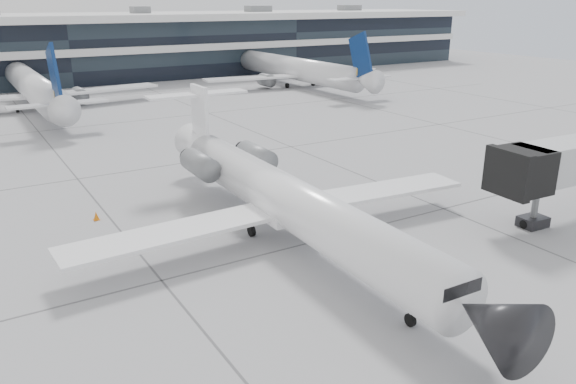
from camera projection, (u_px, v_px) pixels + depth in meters
ground at (323, 239)px, 33.49m from camera, size 220.00×220.00×0.00m
terminal at (58, 51)px, 98.20m from camera, size 170.00×22.00×10.00m
bg_jet_center at (37, 108)px, 74.06m from camera, size 32.00×40.00×9.60m
bg_jet_right at (294, 85)px, 93.66m from camera, size 32.00×40.00×9.60m
regional_jet at (284, 198)px, 32.91m from camera, size 25.93×32.27×7.46m
traffic_cone at (96, 216)px, 36.36m from camera, size 0.48×0.48×0.58m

